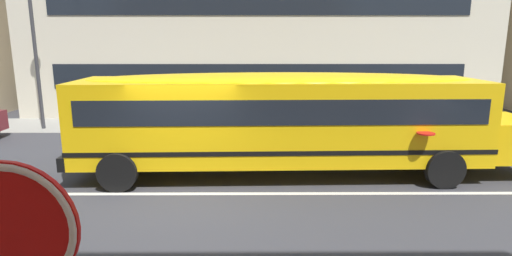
# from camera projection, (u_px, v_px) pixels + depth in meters

# --- Properties ---
(ground_plane) EXTENTS (400.00, 400.00, 0.00)m
(ground_plane) POSITION_uv_depth(u_px,v_px,m) (183.00, 194.00, 9.48)
(ground_plane) COLOR #38383D
(sidewalk_far) EXTENTS (120.00, 3.00, 0.01)m
(sidewalk_far) POSITION_uv_depth(u_px,v_px,m) (215.00, 125.00, 17.27)
(sidewalk_far) COLOR gray
(sidewalk_far) RESTS_ON ground_plane
(lane_centreline) EXTENTS (110.00, 0.16, 0.01)m
(lane_centreline) POSITION_uv_depth(u_px,v_px,m) (183.00, 194.00, 9.48)
(lane_centreline) COLOR silver
(lane_centreline) RESTS_ON ground_plane
(school_bus) EXTENTS (12.02, 2.85, 2.68)m
(school_bus) POSITION_uv_depth(u_px,v_px,m) (288.00, 115.00, 10.59)
(school_bus) COLOR yellow
(school_bus) RESTS_ON ground_plane
(street_lamp) EXTENTS (0.44, 0.44, 6.80)m
(street_lamp) POSITION_uv_depth(u_px,v_px,m) (32.00, 18.00, 15.65)
(street_lamp) COLOR #38383D
(street_lamp) RESTS_ON ground_plane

